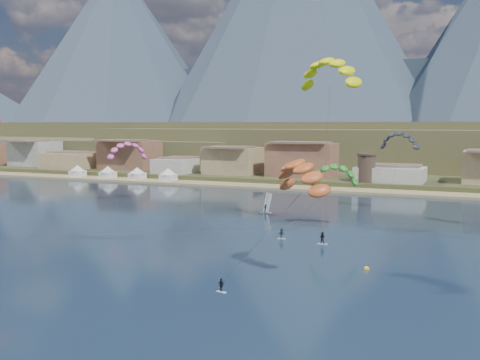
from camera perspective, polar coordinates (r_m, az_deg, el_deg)
The scene contains 15 objects.
ground at distance 67.67m, azimuth -11.11°, elevation -10.97°, with size 2400.00×2400.00×0.00m, color black.
beach at distance 164.54m, azimuth 10.37°, elevation -1.02°, with size 2200.00×12.00×0.90m.
land at distance 614.58m, azimuth 20.14°, elevation 3.57°, with size 2200.00×900.00×4.00m.
foothills at distance 286.19m, azimuth 20.64°, elevation 3.30°, with size 940.00×210.00×18.00m.
mountain_ridge at distance 888.04m, azimuth 20.59°, elevation 13.84°, with size 2060.00×480.00×400.00m.
town at distance 191.73m, azimuth -0.20°, elevation 2.34°, with size 400.00×24.00×12.00m.
watchtower at distance 170.71m, azimuth 12.65°, elevation 1.23°, with size 5.82×5.82×8.60m.
beach_tents at distance 196.05m, azimuth -11.86°, elevation 1.03°, with size 43.40×6.40×5.00m.
kitesurfer_yellow at distance 103.35m, azimuth 9.06°, elevation 10.98°, with size 13.61×17.82×32.49m.
kitesurfer_orange at distance 70.42m, azimuth 6.33°, elevation 0.89°, with size 12.21×15.16×17.73m.
kitesurfer_green at distance 105.63m, azimuth 9.44°, elevation 0.83°, with size 11.08×17.03×16.41m.
distant_kite_pink at distance 141.59m, azimuth -11.32°, elevation 3.21°, with size 9.62×10.16×16.85m.
distant_kite_dark at distance 127.91m, azimuth 15.83°, elevation 4.15°, with size 9.43×6.49×19.22m.
windsurfer at distance 122.61m, azimuth 2.68°, elevation -2.70°, with size 2.52×2.77×4.32m.
buoy at distance 77.55m, azimuth 12.66°, elevation -8.74°, with size 0.73×0.73×0.73m.
Camera 1 is at (37.17, -53.15, 19.31)m, focal length 42.27 mm.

